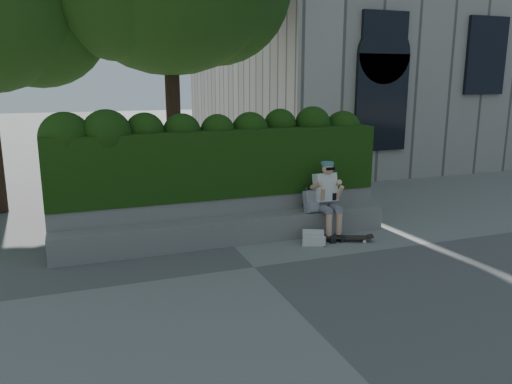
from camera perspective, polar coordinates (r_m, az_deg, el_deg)
name	(u,v)px	position (r m, az deg, el deg)	size (l,w,h in m)	color
ground	(254,267)	(7.81, -0.22, -8.58)	(80.00, 80.00, 0.00)	slate
bench_ledge	(230,231)	(8.85, -3.00, -4.44)	(6.00, 0.45, 0.45)	gray
planter_wall	(222,216)	(9.25, -3.89, -2.73)	(6.00, 0.50, 0.75)	gray
hedge	(218,162)	(9.25, -4.37, 3.45)	(6.00, 1.00, 1.20)	black
person	(327,196)	(9.23, 8.08, -0.44)	(0.40, 0.76, 1.38)	slate
skateboard	(348,237)	(9.13, 10.50, -5.13)	(0.80, 0.48, 0.08)	black
backpack_plaid	(312,201)	(9.21, 6.38, -1.06)	(0.28, 0.15, 0.41)	#B2B1B7
backpack_ground	(313,238)	(8.85, 6.53, -5.23)	(0.37, 0.26, 0.24)	silver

